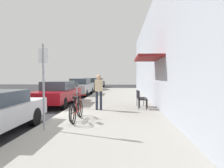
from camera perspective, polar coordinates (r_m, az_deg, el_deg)
ground_plane at (r=8.43m, az=-16.36°, el=-9.69°), size 60.00×60.00×0.00m
sidewalk_slab at (r=9.91m, az=0.17°, el=-7.41°), size 4.50×32.00×0.12m
building_facade at (r=10.00m, az=14.24°, el=10.04°), size 1.40×32.00×6.19m
parked_car_1 at (r=11.83m, az=-15.85°, el=-2.59°), size 1.80×4.40×1.43m
parked_car_2 at (r=17.42m, az=-9.49°, el=-0.80°), size 1.80×4.40×1.51m
parked_car_3 at (r=23.03m, az=-6.28°, el=-0.01°), size 1.80×4.40×1.49m
parked_car_4 at (r=28.57m, az=-4.37°, el=0.39°), size 1.80×4.40×1.39m
parking_meter at (r=9.84m, az=-10.44°, el=-2.66°), size 0.12×0.10×1.32m
street_sign at (r=6.12m, az=-19.75°, el=1.19°), size 0.32×0.06×2.60m
bicycle_0 at (r=7.37m, az=-10.79°, el=-7.59°), size 0.46×1.71×0.90m
bicycle_1 at (r=7.18m, az=-10.32°, el=-7.86°), size 0.46×1.71×0.90m
cafe_chair_0 at (r=9.59m, az=8.76°, el=-4.36°), size 0.52×0.52×0.87m
cafe_chair_1 at (r=10.32m, az=8.39°, el=-3.87°), size 0.53×0.53×0.87m
pedestrian_standing at (r=9.18m, az=-3.95°, el=-1.54°), size 0.36×0.22×1.70m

